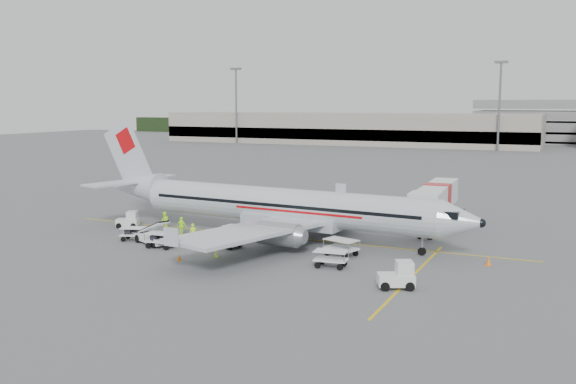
{
  "coord_description": "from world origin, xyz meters",
  "views": [
    {
      "loc": [
        24.03,
        -50.57,
        11.78
      ],
      "look_at": [
        0.0,
        2.0,
        3.8
      ],
      "focal_mm": 40.0,
      "sensor_mm": 36.0,
      "label": 1
    }
  ],
  "objects_px": {
    "aircraft": "(284,182)",
    "jet_bridge": "(437,206)",
    "belt_loader": "(153,228)",
    "tug_mid": "(226,236)",
    "tug_fore": "(396,275)",
    "tug_aft": "(128,219)"
  },
  "relations": [
    {
      "from": "belt_loader",
      "to": "tug_aft",
      "type": "xyz_separation_m",
      "value": [
        -6.67,
        4.99,
        -0.59
      ]
    },
    {
      "from": "aircraft",
      "to": "belt_loader",
      "type": "xyz_separation_m",
      "value": [
        -9.25,
        -6.36,
        -3.67
      ]
    },
    {
      "from": "belt_loader",
      "to": "aircraft",
      "type": "bearing_deg",
      "value": 59.3
    },
    {
      "from": "aircraft",
      "to": "tug_fore",
      "type": "bearing_deg",
      "value": -35.12
    },
    {
      "from": "belt_loader",
      "to": "tug_mid",
      "type": "distance_m",
      "value": 6.42
    },
    {
      "from": "belt_loader",
      "to": "tug_aft",
      "type": "distance_m",
      "value": 8.36
    },
    {
      "from": "jet_bridge",
      "to": "tug_mid",
      "type": "distance_m",
      "value": 21.15
    },
    {
      "from": "jet_bridge",
      "to": "tug_mid",
      "type": "height_order",
      "value": "jet_bridge"
    },
    {
      "from": "tug_aft",
      "to": "tug_fore",
      "type": "bearing_deg",
      "value": -40.0
    },
    {
      "from": "tug_mid",
      "to": "jet_bridge",
      "type": "bearing_deg",
      "value": 58.31
    },
    {
      "from": "belt_loader",
      "to": "jet_bridge",
      "type": "bearing_deg",
      "value": 65.3
    },
    {
      "from": "aircraft",
      "to": "tug_mid",
      "type": "bearing_deg",
      "value": -117.56
    },
    {
      "from": "aircraft",
      "to": "jet_bridge",
      "type": "relative_size",
      "value": 2.29
    },
    {
      "from": "jet_bridge",
      "to": "tug_fore",
      "type": "xyz_separation_m",
      "value": [
        1.87,
        -21.63,
        -1.21
      ]
    },
    {
      "from": "aircraft",
      "to": "tug_aft",
      "type": "bearing_deg",
      "value": -170.55
    },
    {
      "from": "tug_fore",
      "to": "tug_aft",
      "type": "height_order",
      "value": "tug_fore"
    },
    {
      "from": "tug_aft",
      "to": "aircraft",
      "type": "bearing_deg",
      "value": -17.18
    },
    {
      "from": "tug_mid",
      "to": "tug_aft",
      "type": "distance_m",
      "value": 13.35
    },
    {
      "from": "belt_loader",
      "to": "tug_fore",
      "type": "bearing_deg",
      "value": 13.74
    },
    {
      "from": "tug_mid",
      "to": "aircraft",
      "type": "bearing_deg",
      "value": 67.86
    },
    {
      "from": "belt_loader",
      "to": "tug_fore",
      "type": "distance_m",
      "value": 22.56
    },
    {
      "from": "jet_bridge",
      "to": "belt_loader",
      "type": "height_order",
      "value": "jet_bridge"
    }
  ]
}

